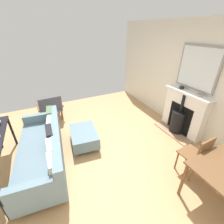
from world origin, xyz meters
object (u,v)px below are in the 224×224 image
at_px(fireplace, 182,115).
at_px(dining_chair_near_fireplace, 198,154).
at_px(sofa, 44,149).
at_px(mantel_bowl_near, 182,87).
at_px(armchair_accent, 50,107).
at_px(ottoman, 84,136).
at_px(mantel_bowl_far, 200,95).

xyz_separation_m(fireplace, dining_chair_near_fireplace, (0.87, 1.13, 0.02)).
bearing_deg(fireplace, sofa, -6.58).
distance_m(mantel_bowl_near, sofa, 3.40).
xyz_separation_m(fireplace, armchair_accent, (2.96, -2.05, -0.05)).
relative_size(fireplace, dining_chair_near_fireplace, 1.37).
bearing_deg(fireplace, armchair_accent, -34.79).
height_order(fireplace, mantel_bowl_near, mantel_bowl_near).
height_order(mantel_bowl_near, dining_chair_near_fireplace, mantel_bowl_near).
xyz_separation_m(sofa, armchair_accent, (-0.32, -1.68, 0.09)).
relative_size(fireplace, ottoman, 1.35).
relative_size(mantel_bowl_near, armchair_accent, 0.14).
bearing_deg(ottoman, sofa, 13.93).
bearing_deg(mantel_bowl_near, ottoman, -8.46).
height_order(mantel_bowl_far, armchair_accent, mantel_bowl_far).
bearing_deg(dining_chair_near_fireplace, ottoman, -47.95).
bearing_deg(mantel_bowl_near, dining_chair_near_fireplace, 56.19).
bearing_deg(sofa, fireplace, 173.42).
bearing_deg(sofa, armchair_accent, -100.78).
distance_m(ottoman, dining_chair_near_fireplace, 2.33).
relative_size(mantel_bowl_far, sofa, 0.06).
distance_m(armchair_accent, dining_chair_near_fireplace, 3.80).
bearing_deg(dining_chair_near_fireplace, mantel_bowl_far, -136.61).
bearing_deg(armchair_accent, ottoman, 110.01).
distance_m(fireplace, mantel_bowl_far, 0.70).
distance_m(fireplace, dining_chair_near_fireplace, 1.43).
bearing_deg(ottoman, dining_chair_near_fireplace, 132.05).
xyz_separation_m(ottoman, dining_chair_near_fireplace, (-1.55, 1.72, 0.29)).
distance_m(fireplace, sofa, 3.30).
distance_m(mantel_bowl_near, mantel_bowl_far, 0.50).
bearing_deg(sofa, dining_chair_near_fireplace, 147.90).
xyz_separation_m(armchair_accent, dining_chair_near_fireplace, (-2.08, 3.18, 0.08)).
height_order(mantel_bowl_near, mantel_bowl_far, mantel_bowl_near).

